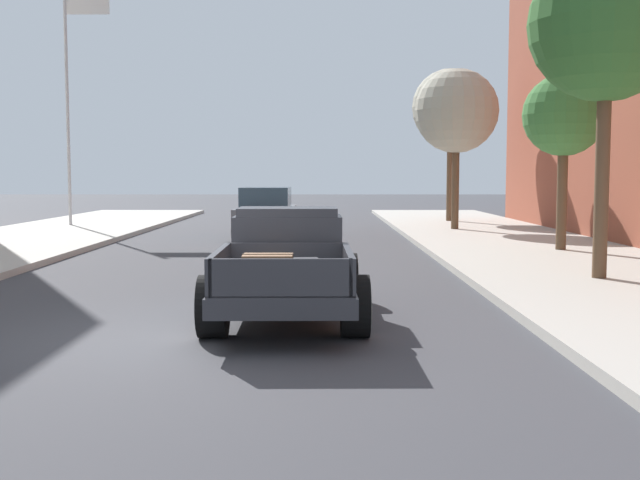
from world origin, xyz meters
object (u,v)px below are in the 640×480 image
flagpole (73,75)px  street_tree_third (456,111)px  street_tree_nearest (607,25)px  street_tree_farthest (451,108)px  street_tree_second (564,117)px  hotrod_truck_gunmetal (288,264)px  car_background_grey (266,215)px

flagpole → street_tree_third: bearing=-9.3°
street_tree_nearest → street_tree_farthest: size_ratio=0.97×
street_tree_second → street_tree_farthest: bearing=93.7°
hotrod_truck_gunmetal → street_tree_farthest: size_ratio=0.80×
hotrod_truck_gunmetal → car_background_grey: car_background_grey is taller
street_tree_third → street_tree_farthest: street_tree_farthest is taller
street_tree_nearest → car_background_grey: bearing=122.9°
street_tree_second → street_tree_farthest: (-0.81, 12.31, 1.24)m
hotrod_truck_gunmetal → street_tree_nearest: street_tree_nearest is taller
car_background_grey → street_tree_farthest: 10.76m
flagpole → street_tree_second: bearing=-32.5°
street_tree_third → hotrod_truck_gunmetal: bearing=-108.1°
hotrod_truck_gunmetal → street_tree_second: bearing=51.9°
hotrod_truck_gunmetal → flagpole: (-8.80, 18.24, 5.02)m
car_background_grey → street_tree_nearest: 13.34m
flagpole → hotrod_truck_gunmetal: bearing=-64.2°
car_background_grey → street_tree_farthest: bearing=45.0°
flagpole → street_tree_nearest: flagpole is taller
street_tree_third → street_tree_farthest: size_ratio=0.90×
street_tree_third → street_tree_second: bearing=-79.4°
hotrod_truck_gunmetal → flagpole: flagpole is taller
hotrod_truck_gunmetal → car_background_grey: (-1.26, 13.69, 0.01)m
street_tree_third → street_tree_farthest: bearing=82.9°
street_tree_nearest → flagpole: bearing=133.5°
street_tree_second → street_tree_farthest: 12.40m
car_background_grey → flagpole: (-7.55, 4.55, 5.00)m
street_tree_second → street_tree_third: street_tree_third is taller
street_tree_nearest → street_tree_third: street_tree_nearest is taller
car_background_grey → flagpole: flagpole is taller
street_tree_farthest → hotrod_truck_gunmetal: bearing=-105.6°
street_tree_third → flagpole: bearing=170.7°
hotrod_truck_gunmetal → street_tree_farthest: 21.91m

